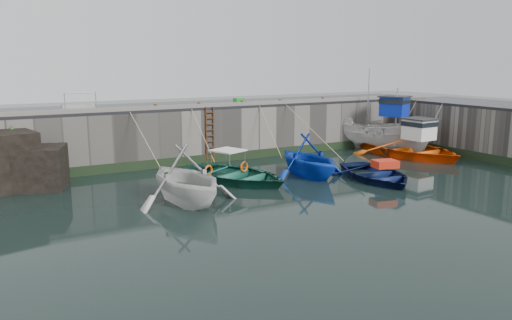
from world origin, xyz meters
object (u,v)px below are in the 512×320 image
boat_near_blacktrim (308,176)px  bollard_d (280,101)px  fish_crate (239,101)px  bollard_c (242,103)px  boat_near_blue (236,181)px  bollard_a (155,107)px  bollard_e (323,99)px  boat_near_navy (375,179)px  bollard_b (199,105)px  ladder (210,135)px  boat_far_white (385,134)px  boat_far_orange (410,149)px  boat_near_white (186,202)px

boat_near_blacktrim → bollard_d: bearing=73.6°
fish_crate → bollard_c: fish_crate is taller
boat_near_blue → boat_near_blacktrim: bearing=-32.5°
bollard_a → bollard_e: size_ratio=1.00×
boat_near_blue → boat_near_navy: size_ratio=1.11×
bollard_b → bollard_e: same height
boat_near_blue → boat_near_blacktrim: (3.71, -0.68, 0.00)m
boat_near_blacktrim → ladder: bearing=120.3°
fish_crate → bollard_a: fish_crate is taller
boat_near_blacktrim → bollard_d: (1.83, 5.71, 3.30)m
boat_near_blacktrim → bollard_c: size_ratio=16.56×
ladder → boat_far_white: 11.65m
boat_near_blacktrim → bollard_b: bearing=122.7°
boat_far_orange → bollard_e: bearing=124.9°
bollard_c → bollard_e: same height
boat_near_navy → boat_far_white: 8.58m
bollard_d → bollard_c: bearing=180.0°
boat_near_white → boat_near_navy: (9.57, -0.71, 0.00)m
boat_near_white → fish_crate: (6.75, 8.50, 3.32)m
boat_far_white → bollard_d: bearing=138.4°
boat_near_white → bollard_d: (8.93, 7.25, 3.30)m
ladder → bollard_c: bollard_c is taller
ladder → boat_far_white: size_ratio=0.44×
bollard_c → bollard_a: bearing=180.0°
boat_far_white → bollard_b: size_ratio=25.84×
bollard_d → boat_far_orange: bearing=-32.6°
fish_crate → bollard_b: size_ratio=1.92×
fish_crate → boat_near_white: bearing=-133.5°
boat_near_blue → bollard_d: bearing=20.1°
bollard_c → boat_far_orange: bearing=-24.7°
boat_far_white → bollard_a: size_ratio=25.84×
boat_far_white → bollard_e: bearing=125.2°
boat_far_orange → ladder: bearing=156.7°
boat_near_white → boat_near_blacktrim: bearing=6.9°
bollard_a → bollard_b: (2.50, 0.00, 0.00)m
fish_crate → bollard_a: size_ratio=1.92×
boat_near_blue → bollard_b: bollard_b is taller
boat_far_orange → bollard_c: boat_far_orange is taller
fish_crate → bollard_e: fish_crate is taller
boat_near_blacktrim → boat_far_orange: boat_far_orange is taller
boat_near_white → boat_far_white: 16.54m
bollard_b → boat_near_blacktrim: bearing=-58.7°
boat_near_blue → boat_far_white: 12.66m
boat_near_blacktrim → fish_crate: (-0.36, 6.96, 3.32)m
boat_far_white → bollard_d: 7.35m
boat_near_navy → boat_far_white: bearing=56.6°
boat_near_blacktrim → bollard_b: 7.45m
boat_near_navy → bollard_d: size_ratio=18.33×
boat_near_white → bollard_d: bollard_d is taller
boat_near_blue → bollard_a: 6.43m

